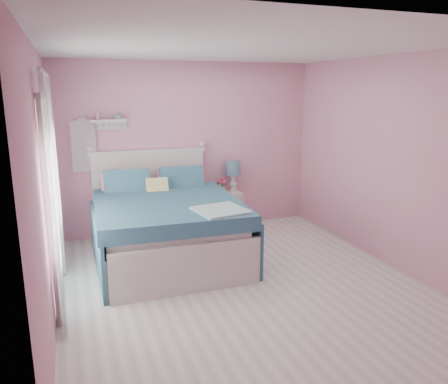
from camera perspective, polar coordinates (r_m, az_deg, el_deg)
floor at (r=5.13m, az=2.40°, el=-12.00°), size 4.50×4.50×0.00m
room_shell at (r=4.67m, az=2.59°, el=5.83°), size 4.50×4.50×4.50m
bed at (r=5.80m, az=-7.66°, el=-4.53°), size 1.85×2.29×1.31m
nightstand at (r=6.99m, az=0.47°, el=-2.38°), size 0.41×0.41×0.59m
table_lamp at (r=6.95m, az=1.20°, el=2.84°), size 0.24×0.24×0.48m
vase at (r=6.90m, az=-0.33°, el=0.52°), size 0.16×0.16×0.14m
teacup at (r=6.75m, az=0.41°, el=-0.01°), size 0.12×0.12×0.08m
roses at (r=6.87m, az=-0.34°, el=1.41°), size 0.14×0.11×0.12m
wall_shelf at (r=6.52m, az=-14.87°, el=8.86°), size 0.50×0.15×0.25m
hanging_dress at (r=6.52m, az=-17.84°, el=5.71°), size 0.34×0.03×0.72m
french_door at (r=4.82m, az=-21.66°, el=-1.05°), size 0.04×1.32×2.16m
curtain_near at (r=4.07m, az=-21.33°, el=-2.02°), size 0.04×0.40×2.32m
curtain_far at (r=5.52m, az=-21.05°, el=1.87°), size 0.04×0.40×2.32m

